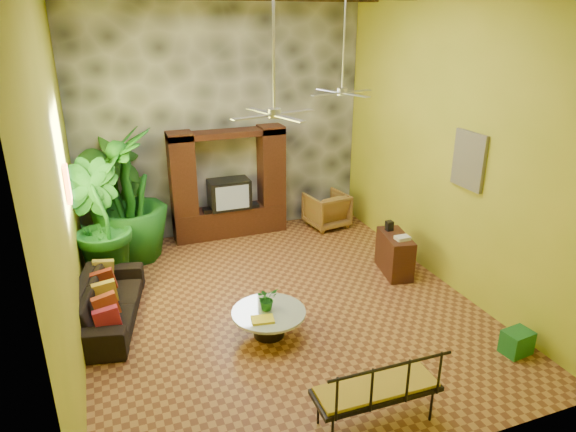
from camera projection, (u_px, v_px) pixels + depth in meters
name	position (u px, v px, depth m)	size (l,w,h in m)	color
ground	(280.00, 304.00, 8.43)	(7.00, 7.00, 0.00)	brown
back_wall	(221.00, 116.00, 10.58)	(6.00, 0.02, 5.00)	#9FA525
left_wall	(57.00, 177.00, 6.53)	(0.02, 7.00, 5.00)	#9FA525
right_wall	(449.00, 140.00, 8.51)	(0.02, 7.00, 5.00)	#9FA525
stone_accent_wall	(222.00, 116.00, 10.52)	(5.98, 0.10, 4.98)	#36393E
entertainment_center	(229.00, 192.00, 10.81)	(2.40, 0.55, 2.30)	#32170E
ceiling_fan_front	(274.00, 98.00, 6.78)	(1.28, 1.28, 1.86)	#B2B1B6
ceiling_fan_back	(343.00, 80.00, 8.77)	(1.28, 1.28, 1.86)	#B2B1B6
wall_art_mask	(67.00, 184.00, 7.56)	(0.06, 0.32, 0.55)	#C58C17
wall_art_painting	(469.00, 160.00, 8.05)	(0.06, 0.70, 0.90)	#255C89
sofa	(106.00, 303.00, 7.84)	(2.22, 0.87, 0.65)	black
wicker_armchair	(326.00, 210.00, 11.44)	(0.83, 0.85, 0.78)	olive
tall_plant_a	(118.00, 194.00, 10.02)	(1.25, 0.84, 2.37)	#225917
tall_plant_b	(97.00, 223.00, 8.84)	(1.19, 0.96, 2.16)	#1C6C23
tall_plant_c	(127.00, 196.00, 9.61)	(1.42, 1.42, 2.54)	#185E1A
coffee_table	(269.00, 320.00, 7.52)	(1.09, 1.09, 0.40)	black
centerpiece_plant	(267.00, 299.00, 7.47)	(0.31, 0.27, 0.34)	#195F1A
yellow_tray	(263.00, 320.00, 7.23)	(0.31, 0.22, 0.03)	gold
iron_bench	(380.00, 388.00, 5.71)	(1.48, 0.56, 0.57)	black
side_console	(395.00, 254.00, 9.34)	(0.42, 0.93, 0.74)	#3C1E13
green_bin	(517.00, 342.00, 7.14)	(0.39, 0.29, 0.34)	#1D6E2D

